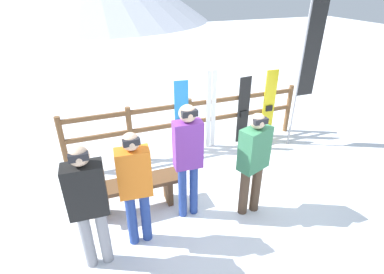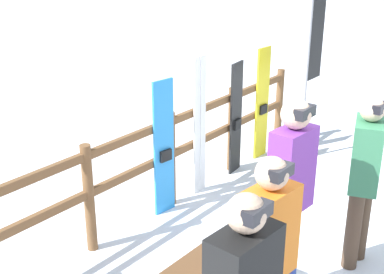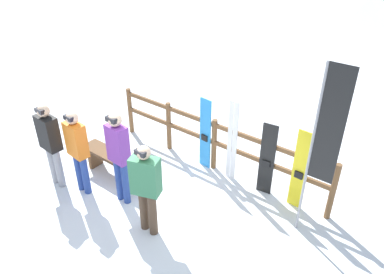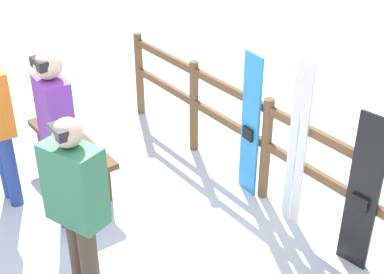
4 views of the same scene
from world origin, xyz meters
name	(u,v)px [view 2 (image 2 of 4)]	position (x,y,z in m)	size (l,w,h in m)	color
ground_plane	(328,265)	(0.00, 0.00, 0.00)	(40.00, 40.00, 0.00)	white
fence	(171,151)	(0.00, 1.87, 0.63)	(4.71, 0.10, 1.07)	brown
person_orange	(267,253)	(-1.42, -0.16, 0.93)	(0.41, 0.25, 1.59)	navy
person_plaid_green	(364,171)	(0.19, -0.16, 0.91)	(0.48, 0.37, 1.57)	#4C3828
person_purple	(291,186)	(-0.66, 0.09, 1.02)	(0.39, 0.23, 1.72)	navy
snowboard_blue	(164,149)	(-0.17, 1.81, 0.73)	(0.26, 0.08, 1.46)	#288CE0
ski_pair_white	(200,127)	(0.43, 1.82, 0.80)	(0.20, 0.02, 1.59)	white
snowboard_black_stripe	(236,119)	(1.15, 1.81, 0.69)	(0.27, 0.08, 1.39)	black
snowboard_yellow	(262,104)	(1.75, 1.81, 0.73)	(0.26, 0.06, 1.47)	yellow
rental_flag	(315,27)	(2.13, 1.35, 1.72)	(0.40, 0.04, 2.79)	#99999E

